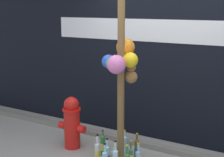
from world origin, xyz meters
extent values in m
cube|color=black|center=(0.00, 1.49, 1.54)|extent=(10.00, 0.20, 3.08)
cube|color=silver|center=(0.86, 1.38, 1.75)|extent=(5.68, 0.01, 0.35)
cube|color=slate|center=(0.00, 1.01, 0.04)|extent=(8.00, 0.12, 0.08)
cylinder|color=brown|center=(-0.17, 0.30, 1.31)|extent=(0.09, 0.09, 2.61)
sphere|color=blue|center=(-0.36, 0.32, 1.41)|extent=(0.18, 0.18, 0.18)
sphere|color=yellow|center=(-0.05, 0.32, 1.46)|extent=(0.20, 0.20, 0.20)
sphere|color=orange|center=(-0.16, 0.41, 1.60)|extent=(0.24, 0.24, 0.24)
sphere|color=#D66BB2|center=(-0.13, 0.11, 1.42)|extent=(0.24, 0.24, 0.24)
sphere|color=green|center=(-0.20, 0.15, 1.42)|extent=(0.18, 0.18, 0.18)
sphere|color=brown|center=(-0.06, 0.39, 1.22)|extent=(0.16, 0.16, 0.16)
sphere|color=brown|center=(-0.06, 0.39, 1.35)|extent=(0.12, 0.12, 0.12)
sphere|color=brown|center=(-0.10, 0.39, 1.38)|extent=(0.05, 0.05, 0.05)
sphere|color=brown|center=(-0.02, 0.39, 1.38)|extent=(0.05, 0.05, 0.05)
sphere|color=brown|center=(-0.06, 0.34, 1.35)|extent=(0.04, 0.04, 0.04)
cylinder|color=red|center=(-1.08, 0.44, 0.30)|extent=(0.24, 0.24, 0.59)
cylinder|color=red|center=(-1.08, 0.44, 0.61)|extent=(0.28, 0.28, 0.03)
sphere|color=red|center=(-1.08, 0.44, 0.68)|extent=(0.23, 0.23, 0.23)
cylinder|color=red|center=(-1.26, 0.44, 0.33)|extent=(0.11, 0.11, 0.11)
cylinder|color=red|center=(-0.91, 0.44, 0.33)|extent=(0.11, 0.11, 0.11)
cone|color=#B2DBEA|center=(-0.13, 0.09, 0.31)|extent=(0.08, 0.08, 0.03)
cylinder|color=#B2DBEA|center=(-0.13, 0.09, 0.37)|extent=(0.03, 0.03, 0.10)
cylinder|color=black|center=(-0.13, 0.09, 0.43)|extent=(0.04, 0.04, 0.01)
cylinder|color=#93CCE0|center=(-0.29, 0.15, 0.15)|extent=(0.07, 0.07, 0.29)
cone|color=#93CCE0|center=(-0.29, 0.15, 0.31)|extent=(0.07, 0.07, 0.03)
cylinder|color=#93CCE0|center=(-0.29, 0.15, 0.36)|extent=(0.03, 0.03, 0.08)
cylinder|color=black|center=(-0.29, 0.15, 0.40)|extent=(0.04, 0.04, 0.01)
cylinder|color=silver|center=(-0.47, 0.21, 0.13)|extent=(0.08, 0.08, 0.27)
cone|color=silver|center=(-0.47, 0.21, 0.28)|extent=(0.08, 0.08, 0.03)
cylinder|color=silver|center=(-0.47, 0.21, 0.35)|extent=(0.04, 0.04, 0.10)
cylinder|color=#D8C64C|center=(-0.47, 0.21, 0.14)|extent=(0.08, 0.08, 0.10)
cylinder|color=black|center=(-0.47, 0.21, 0.40)|extent=(0.04, 0.04, 0.01)
cone|color=#337038|center=(-0.04, 0.36, 0.24)|extent=(0.06, 0.06, 0.02)
cylinder|color=#337038|center=(-0.04, 0.36, 0.30)|extent=(0.02, 0.02, 0.09)
cylinder|color=#D8C64C|center=(-0.04, 0.36, 0.13)|extent=(0.06, 0.06, 0.06)
cylinder|color=gold|center=(-0.04, 0.36, 0.35)|extent=(0.03, 0.03, 0.01)
cone|color=silver|center=(-0.26, 0.25, 0.21)|extent=(0.06, 0.06, 0.02)
cylinder|color=silver|center=(-0.26, 0.25, 0.24)|extent=(0.02, 0.02, 0.05)
cylinder|color=gold|center=(-0.26, 0.25, 0.27)|extent=(0.03, 0.03, 0.01)
cone|color=#93CCE0|center=(0.05, 0.39, 0.22)|extent=(0.08, 0.08, 0.03)
cylinder|color=#93CCE0|center=(0.05, 0.39, 0.28)|extent=(0.04, 0.04, 0.09)
cylinder|color=gold|center=(0.05, 0.39, 0.33)|extent=(0.04, 0.04, 0.01)
cylinder|color=#B2DBEA|center=(-0.24, 0.56, 0.15)|extent=(0.06, 0.06, 0.29)
cone|color=#B2DBEA|center=(-0.24, 0.56, 0.31)|extent=(0.06, 0.06, 0.03)
cylinder|color=#B2DBEA|center=(-0.24, 0.56, 0.35)|extent=(0.03, 0.03, 0.07)
cylinder|color=gold|center=(-0.24, 0.56, 0.39)|extent=(0.03, 0.03, 0.01)
cone|color=#337038|center=(0.03, 0.11, 0.29)|extent=(0.07, 0.07, 0.03)
cylinder|color=#337038|center=(0.03, 0.11, 0.35)|extent=(0.03, 0.03, 0.09)
cylinder|color=gold|center=(0.03, 0.11, 0.40)|extent=(0.04, 0.04, 0.01)
cylinder|color=brown|center=(-0.05, 0.56, 0.14)|extent=(0.07, 0.07, 0.28)
cone|color=brown|center=(-0.05, 0.56, 0.29)|extent=(0.07, 0.07, 0.03)
cylinder|color=brown|center=(-0.05, 0.56, 0.34)|extent=(0.03, 0.03, 0.08)
cylinder|color=#1E478C|center=(-0.05, 0.56, 0.12)|extent=(0.07, 0.07, 0.11)
cylinder|color=gold|center=(-0.05, 0.56, 0.39)|extent=(0.03, 0.03, 0.01)
cone|color=#93CCE0|center=(-0.26, 0.04, 0.28)|extent=(0.07, 0.07, 0.03)
cylinder|color=#93CCE0|center=(-0.26, 0.04, 0.34)|extent=(0.03, 0.03, 0.09)
cylinder|color=black|center=(-0.26, 0.04, 0.38)|extent=(0.03, 0.03, 0.01)
cylinder|color=#337038|center=(-0.52, 0.42, 0.15)|extent=(0.07, 0.07, 0.30)
cone|color=#337038|center=(-0.52, 0.42, 0.31)|extent=(0.07, 0.07, 0.03)
cylinder|color=#337038|center=(-0.52, 0.42, 0.35)|extent=(0.03, 0.03, 0.05)
cylinder|color=#D8C64C|center=(-0.52, 0.42, 0.14)|extent=(0.07, 0.07, 0.11)
cylinder|color=black|center=(-0.52, 0.42, 0.39)|extent=(0.03, 0.03, 0.01)
camera|label=1|loc=(1.81, -3.34, 2.13)|focal=53.02mm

